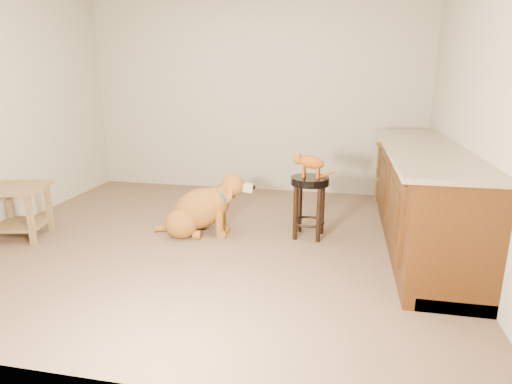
% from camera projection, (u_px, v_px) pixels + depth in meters
% --- Properties ---
extents(floor, '(4.50, 4.00, 0.01)m').
position_uv_depth(floor, '(213.00, 241.00, 4.16)').
color(floor, brown).
rests_on(floor, ground).
extents(room_shell, '(4.54, 4.04, 2.62)m').
position_uv_depth(room_shell, '(208.00, 61.00, 3.71)').
color(room_shell, '#ACA48A').
rests_on(room_shell, ground).
extents(cabinet_run, '(0.70, 2.56, 0.94)m').
position_uv_depth(cabinet_run, '(423.00, 201.00, 3.95)').
color(cabinet_run, '#3D200B').
rests_on(cabinet_run, ground).
extents(padded_stool, '(0.37, 0.37, 0.61)m').
position_uv_depth(padded_stool, '(310.00, 195.00, 4.16)').
color(padded_stool, black).
rests_on(padded_stool, ground).
extents(wood_stool, '(0.51, 0.51, 0.75)m').
position_uv_depth(wood_stool, '(396.00, 174.00, 5.20)').
color(wood_stool, brown).
rests_on(wood_stool, ground).
extents(side_table, '(0.61, 0.61, 0.53)m').
position_uv_depth(side_table, '(19.00, 204.00, 4.16)').
color(side_table, brown).
rests_on(side_table, ground).
extents(golden_retriever, '(1.05, 0.55, 0.67)m').
position_uv_depth(golden_retriever, '(200.00, 210.00, 4.29)').
color(golden_retriever, brown).
rests_on(golden_retriever, ground).
extents(tabby_kitten, '(0.42, 0.14, 0.26)m').
position_uv_depth(tabby_kitten, '(310.00, 163.00, 4.08)').
color(tabby_kitten, '#893C0D').
rests_on(tabby_kitten, padded_stool).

